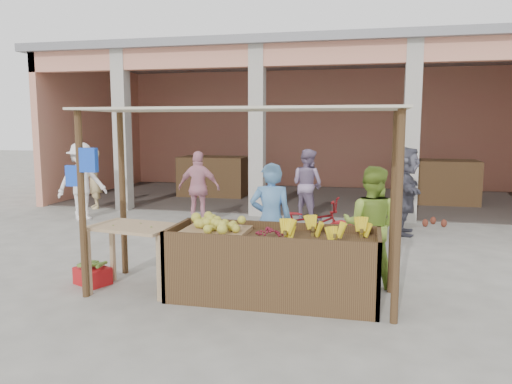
% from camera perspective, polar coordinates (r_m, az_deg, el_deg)
% --- Properties ---
extents(ground, '(60.00, 60.00, 0.00)m').
position_cam_1_polar(ground, '(6.54, -2.42, -11.77)').
color(ground, slate).
rests_on(ground, ground).
extents(market_building, '(14.40, 6.40, 4.20)m').
position_cam_1_polar(market_building, '(14.96, 6.99, 9.71)').
color(market_building, tan).
rests_on(market_building, ground).
extents(fruit_stall, '(2.60, 0.95, 0.80)m').
position_cam_1_polar(fruit_stall, '(6.31, 1.99, -8.69)').
color(fruit_stall, '#4F391F').
rests_on(fruit_stall, ground).
extents(stall_awning, '(4.09, 1.35, 2.39)m').
position_cam_1_polar(stall_awning, '(6.23, -2.51, 5.83)').
color(stall_awning, '#4F391F').
rests_on(stall_awning, ground).
extents(banana_heap, '(1.02, 0.56, 0.19)m').
position_cam_1_polar(banana_heap, '(6.13, 7.52, -4.48)').
color(banana_heap, '#FFF220').
rests_on(banana_heap, fruit_stall).
extents(melon_tray, '(0.82, 0.71, 0.21)m').
position_cam_1_polar(melon_tray, '(6.36, -4.69, -3.93)').
color(melon_tray, '#94714C').
rests_on(melon_tray, fruit_stall).
extents(berry_heap, '(0.41, 0.34, 0.13)m').
position_cam_1_polar(berry_heap, '(6.15, 1.41, -4.64)').
color(berry_heap, maroon).
rests_on(berry_heap, fruit_stall).
extents(side_table, '(1.19, 0.89, 0.88)m').
position_cam_1_polar(side_table, '(6.75, -13.79, -4.89)').
color(side_table, tan).
rests_on(side_table, ground).
extents(papaya_pile, '(0.67, 0.38, 0.19)m').
position_cam_1_polar(papaya_pile, '(6.70, -13.85, -2.91)').
color(papaya_pile, '#4C802A').
rests_on(papaya_pile, side_table).
extents(red_crate, '(0.55, 0.48, 0.24)m').
position_cam_1_polar(red_crate, '(7.30, -18.17, -9.08)').
color(red_crate, '#B21216').
rests_on(red_crate, ground).
extents(plantain_bundle, '(0.38, 0.27, 0.08)m').
position_cam_1_polar(plantain_bundle, '(7.26, -18.22, -7.90)').
color(plantain_bundle, '#597F2E').
rests_on(plantain_bundle, red_crate).
extents(produce_sacks, '(0.87, 0.81, 0.66)m').
position_cam_1_polar(produce_sacks, '(11.38, 19.74, -2.06)').
color(produce_sacks, maroon).
rests_on(produce_sacks, ground).
extents(vendor_blue, '(0.74, 0.60, 1.76)m').
position_cam_1_polar(vendor_blue, '(7.13, 1.71, -2.80)').
color(vendor_blue, '#5B94D3').
rests_on(vendor_blue, ground).
extents(vendor_green, '(0.91, 0.64, 1.72)m').
position_cam_1_polar(vendor_green, '(6.96, 13.00, -3.43)').
color(vendor_green, '#8DB43A').
rests_on(vendor_green, ground).
extents(motorcycle, '(0.86, 1.99, 1.01)m').
position_cam_1_polar(motorcycle, '(8.46, 5.71, -3.73)').
color(motorcycle, maroon).
rests_on(motorcycle, ground).
extents(shopper_a, '(1.21, 1.35, 1.91)m').
position_cam_1_polar(shopper_a, '(12.04, -19.29, 1.47)').
color(shopper_a, white).
rests_on(shopper_a, ground).
extents(shopper_b, '(1.01, 0.54, 1.71)m').
position_cam_1_polar(shopper_b, '(10.94, -6.53, 0.75)').
color(shopper_b, pink).
rests_on(shopper_b, ground).
extents(shopper_d, '(0.78, 1.73, 1.84)m').
position_cam_1_polar(shopper_d, '(10.31, 16.72, 0.40)').
color(shopper_d, '#474653').
rests_on(shopper_d, ground).
extents(shopper_e, '(0.73, 0.74, 1.59)m').
position_cam_1_polar(shopper_e, '(13.59, -18.00, 1.53)').
color(shopper_e, '#D3B57A').
rests_on(shopper_e, ground).
extents(shopper_f, '(1.00, 0.88, 1.78)m').
position_cam_1_polar(shopper_f, '(11.43, 5.89, 1.23)').
color(shopper_f, gray).
rests_on(shopper_f, ground).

